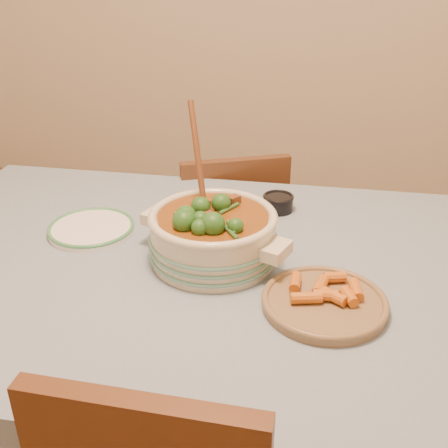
# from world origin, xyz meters

# --- Properties ---
(dining_table) EXTENTS (1.68, 1.08, 0.76)m
(dining_table) POSITION_xyz_m (0.00, 0.00, 0.66)
(dining_table) COLOR brown
(dining_table) RESTS_ON floor
(stew_casserole) EXTENTS (0.39, 0.39, 0.37)m
(stew_casserole) POSITION_xyz_m (-0.01, 0.03, 0.83)
(stew_casserole) COLOR beige
(stew_casserole) RESTS_ON dining_table
(white_plate) EXTENTS (0.29, 0.29, 0.02)m
(white_plate) POSITION_xyz_m (-0.36, 0.12, 0.77)
(white_plate) COLOR white
(white_plate) RESTS_ON dining_table
(condiment_bowl) EXTENTS (0.10, 0.10, 0.05)m
(condiment_bowl) POSITION_xyz_m (0.13, 0.34, 0.78)
(condiment_bowl) COLOR black
(condiment_bowl) RESTS_ON dining_table
(fried_plate) EXTENTS (0.29, 0.29, 0.05)m
(fried_plate) POSITION_xyz_m (0.27, -0.13, 0.77)
(fried_plate) COLOR olive
(fried_plate) RESTS_ON dining_table
(chair_far) EXTENTS (0.49, 0.49, 0.81)m
(chair_far) POSITION_xyz_m (-0.07, 0.69, 0.46)
(chair_far) COLOR #56361A
(chair_far) RESTS_ON floor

